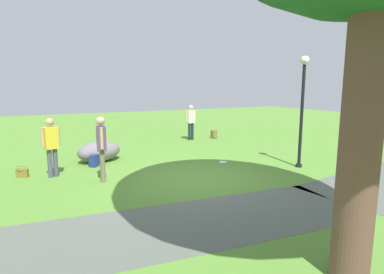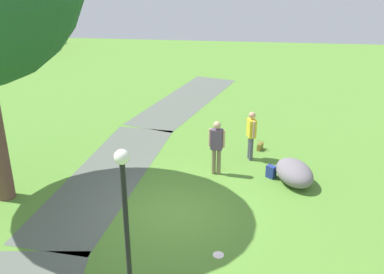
% 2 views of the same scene
% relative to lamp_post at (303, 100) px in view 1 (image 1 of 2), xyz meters
% --- Properties ---
extents(ground_plane, '(48.00, 48.00, 0.00)m').
position_rel_lamp_post_xyz_m(ground_plane, '(3.61, -0.27, -2.18)').
color(ground_plane, '#558931').
extents(footpath_segment_mid, '(8.19, 3.06, 0.01)m').
position_rel_lamp_post_xyz_m(footpath_segment_mid, '(5.53, 2.09, -2.17)').
color(footpath_segment_mid, '#565E54').
rests_on(footpath_segment_mid, ground).
extents(lamp_post, '(0.28, 0.28, 3.53)m').
position_rel_lamp_post_xyz_m(lamp_post, '(0.00, 0.00, 0.00)').
color(lamp_post, black).
rests_on(lamp_post, ground).
extents(lawn_boulder, '(1.81, 1.49, 0.71)m').
position_rel_lamp_post_xyz_m(lawn_boulder, '(5.64, -3.74, -1.82)').
color(lawn_boulder, slate).
rests_on(lawn_boulder, ground).
extents(woman_with_handbag, '(0.50, 0.34, 1.71)m').
position_rel_lamp_post_xyz_m(woman_with_handbag, '(7.19, -2.42, -1.18)').
color(woman_with_handbag, '#4C4C5D').
rests_on(woman_with_handbag, ground).
extents(man_near_boulder, '(0.52, 0.25, 1.70)m').
position_rel_lamp_post_xyz_m(man_near_boulder, '(0.80, -6.21, -1.19)').
color(man_near_boulder, '#16272F').
rests_on(man_near_boulder, ground).
extents(passerby_on_path, '(0.28, 0.52, 1.80)m').
position_rel_lamp_post_xyz_m(passerby_on_path, '(5.99, -1.33, -1.13)').
color(passerby_on_path, '#756C4B').
rests_on(passerby_on_path, ground).
extents(handbag_on_grass, '(0.36, 0.36, 0.31)m').
position_rel_lamp_post_xyz_m(handbag_on_grass, '(8.00, -2.78, -2.04)').
color(handbag_on_grass, olive).
rests_on(handbag_on_grass, ground).
extents(backpack_by_boulder, '(0.35, 0.35, 0.40)m').
position_rel_lamp_post_xyz_m(backpack_by_boulder, '(5.94, -3.07, -1.99)').
color(backpack_by_boulder, navy).
rests_on(backpack_by_boulder, ground).
extents(spare_backpack_on_lawn, '(0.30, 0.28, 0.40)m').
position_rel_lamp_post_xyz_m(spare_backpack_on_lawn, '(-0.45, -6.08, -1.99)').
color(spare_backpack_on_lawn, brown).
rests_on(spare_backpack_on_lawn, ground).
extents(frisbee_on_grass, '(0.27, 0.27, 0.02)m').
position_rel_lamp_post_xyz_m(frisbee_on_grass, '(1.86, -1.64, -2.17)').
color(frisbee_on_grass, white).
rests_on(frisbee_on_grass, ground).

